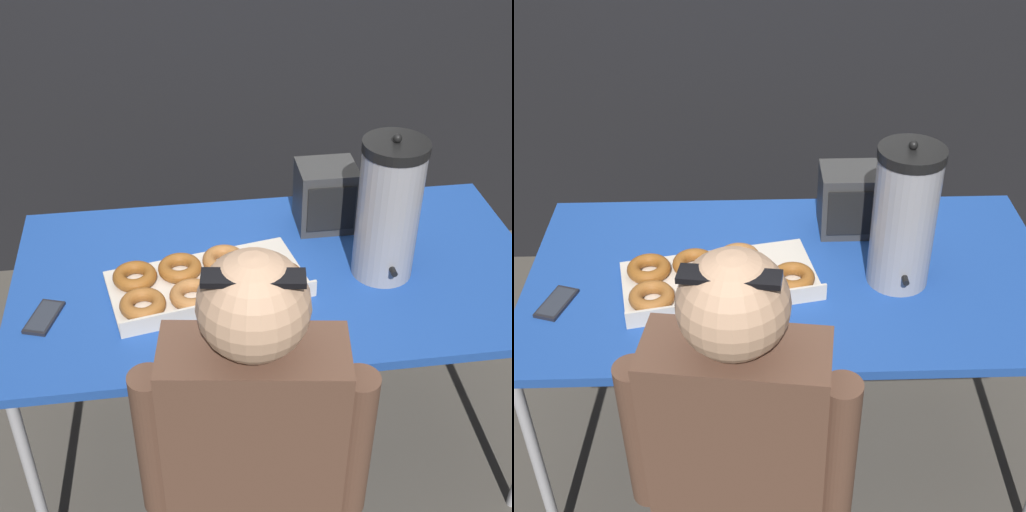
# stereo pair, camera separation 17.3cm
# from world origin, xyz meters

# --- Properties ---
(ground_plane) EXTENTS (12.00, 12.00, 0.00)m
(ground_plane) POSITION_xyz_m (0.00, 0.00, 0.00)
(ground_plane) COLOR #4C473F
(folding_table) EXTENTS (1.53, 0.83, 0.74)m
(folding_table) POSITION_xyz_m (0.00, 0.00, 0.69)
(folding_table) COLOR #1E479E
(folding_table) RESTS_ON ground
(donut_box) EXTENTS (0.59, 0.39, 0.05)m
(donut_box) POSITION_xyz_m (-0.22, -0.06, 0.76)
(donut_box) COLOR beige
(donut_box) RESTS_ON folding_table
(coffee_urn) EXTENTS (0.18, 0.20, 0.44)m
(coffee_urn) POSITION_xyz_m (0.30, -0.04, 0.94)
(coffee_urn) COLOR #939399
(coffee_urn) RESTS_ON folding_table
(cell_phone) EXTENTS (0.10, 0.15, 0.01)m
(cell_phone) POSITION_xyz_m (-0.65, -0.13, 0.74)
(cell_phone) COLOR black
(cell_phone) RESTS_ON folding_table
(space_heater) EXTENTS (0.18, 0.16, 0.21)m
(space_heater) POSITION_xyz_m (0.19, 0.23, 0.84)
(space_heater) COLOR #333333
(space_heater) RESTS_ON folding_table
(person_seated) EXTENTS (0.52, 0.25, 1.23)m
(person_seated) POSITION_xyz_m (-0.15, -0.61, 0.61)
(person_seated) COLOR #33332D
(person_seated) RESTS_ON ground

